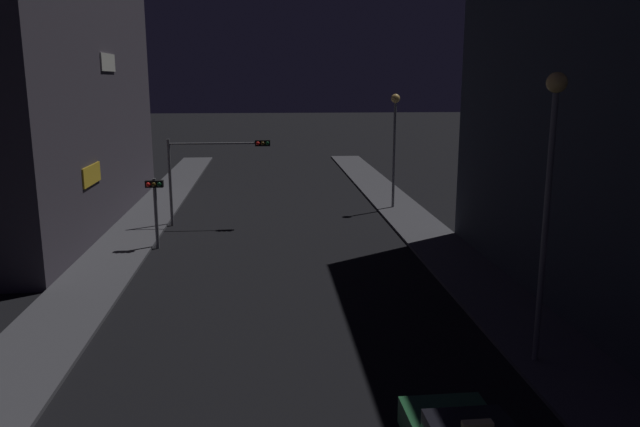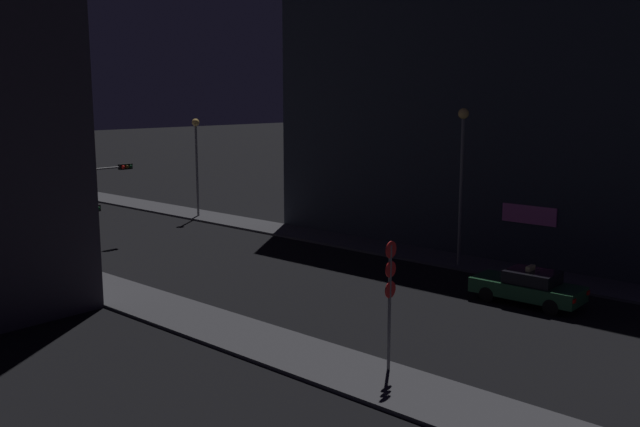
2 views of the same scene
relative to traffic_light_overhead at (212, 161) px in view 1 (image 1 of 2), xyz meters
The scene contains 7 objects.
sidewalk_left 5.72m from the traffic_light_overhead, 147.95° to the right, with size 2.81×63.45×0.13m, color #424247.
sidewalk_right 11.62m from the traffic_light_overhead, 12.68° to the right, with size 2.81×63.45×0.13m, color #424247.
building_facade_left 10.61m from the traffic_light_overhead, behind, with size 7.09×22.88×18.60m.
traffic_light_overhead is the anchor object (origin of this frame).
traffic_light_left_kerb 5.25m from the traffic_light_overhead, 115.84° to the right, with size 0.80×0.42×3.29m.
street_lamp_near_block 20.43m from the traffic_light_overhead, 60.19° to the right, with size 0.52×0.52×7.72m.
street_lamp_far_block 11.06m from the traffic_light_overhead, 17.63° to the left, with size 0.53×0.53×6.75m.
Camera 1 is at (-0.64, -0.62, 7.63)m, focal length 34.61 mm.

